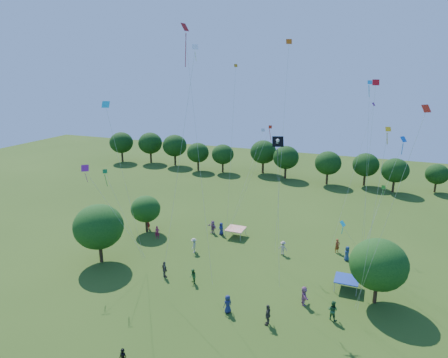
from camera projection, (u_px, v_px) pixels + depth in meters
near_tree_west at (99, 227)px, 42.73m from camera, size 5.34×5.34×6.54m
near_tree_north at (146, 209)px, 51.02m from camera, size 3.77×3.77×4.82m
near_tree_east at (379, 265)px, 35.23m from camera, size 5.08×5.08×6.10m
treeline at (297, 158)px, 75.11m from camera, size 88.01×8.77×6.77m
tent_red_stripe at (236, 229)px, 50.06m from camera, size 2.20×2.20×1.10m
tent_blue at (347, 279)px, 38.21m from camera, size 2.20×2.20×1.10m
crowd_person_0 at (347, 254)px, 43.88m from camera, size 0.64×0.92×1.69m
crowd_person_1 at (337, 246)px, 45.79m from camera, size 0.73×0.71×1.67m
crowd_person_2 at (333, 310)px, 33.61m from camera, size 0.96×0.69×1.75m
crowd_person_3 at (283, 248)px, 45.36m from camera, size 1.13×0.68×1.61m
crowd_person_4 at (268, 315)px, 32.92m from camera, size 0.50×1.09×1.85m
crowd_person_5 at (304, 296)px, 35.75m from camera, size 1.09×1.75×1.77m
crowd_person_6 at (221, 229)px, 50.70m from camera, size 0.91×0.74×1.62m
crowd_person_7 at (148, 224)px, 52.43m from camera, size 0.57×0.69×1.57m
crowd_person_8 at (193, 277)px, 39.22m from camera, size 0.80×0.84×1.53m
crowd_person_9 at (194, 245)px, 45.85m from camera, size 0.67×1.19×1.72m
crowd_person_10 at (165, 269)px, 40.42m from camera, size 1.09×0.92×1.71m
crowd_person_11 at (213, 227)px, 51.19m from camera, size 1.66×1.19×1.68m
crowd_person_12 at (228, 304)px, 34.57m from camera, size 0.82×0.93×1.66m
crowd_person_13 at (157, 232)px, 49.52m from camera, size 0.70×0.57×1.63m
pirate_kite at (278, 146)px, 36.09m from camera, size 1.99×3.56×13.26m
red_high_kite at (189, 73)px, 36.18m from camera, size 4.62×4.68×23.15m
small_kite_0 at (372, 127)px, 37.25m from camera, size 0.64×3.29×18.27m
small_kite_1 at (402, 176)px, 25.65m from camera, size 3.17×5.43×17.25m
small_kite_2 at (232, 126)px, 45.87m from camera, size 1.01×0.81×19.66m
small_kite_3 at (380, 199)px, 44.79m from camera, size 1.61×4.76×6.41m
small_kite_4 at (396, 161)px, 38.43m from camera, size 3.01×1.82×13.03m
small_kite_5 at (93, 180)px, 39.93m from camera, size 5.63×2.29×9.95m
small_kite_6 at (185, 117)px, 33.90m from camera, size 3.18×2.28×21.12m
small_kite_7 at (345, 228)px, 38.71m from camera, size 2.07×5.05×5.13m
small_kite_8 at (259, 156)px, 45.61m from camera, size 4.79×0.73×13.07m
small_kite_9 at (285, 100)px, 40.30m from camera, size 0.65×2.70×22.00m
small_kite_10 at (379, 182)px, 30.46m from camera, size 1.05×1.07×15.07m
small_kite_11 at (113, 192)px, 38.76m from camera, size 2.57×2.32×9.93m
small_kite_12 at (368, 131)px, 40.56m from camera, size 1.36×1.49×18.05m
small_kite_13 at (361, 148)px, 44.15m from camera, size 3.03×5.17×15.56m
small_kite_14 at (254, 156)px, 49.62m from camera, size 2.79×5.27×11.93m
small_kite_15 at (115, 140)px, 35.37m from camera, size 0.74×4.32×16.54m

